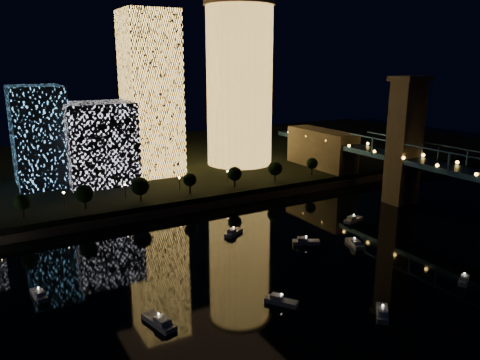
% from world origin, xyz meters
% --- Properties ---
extents(ground, '(520.00, 520.00, 0.00)m').
position_xyz_m(ground, '(0.00, 0.00, 0.00)').
color(ground, black).
rests_on(ground, ground).
extents(far_bank, '(420.00, 160.00, 5.00)m').
position_xyz_m(far_bank, '(0.00, 160.00, 2.50)').
color(far_bank, black).
rests_on(far_bank, ground).
extents(seawall, '(420.00, 6.00, 3.00)m').
position_xyz_m(seawall, '(0.00, 82.00, 1.50)').
color(seawall, '#6B5E4C').
rests_on(seawall, ground).
extents(tower_cylindrical, '(34.00, 34.00, 77.63)m').
position_xyz_m(tower_cylindrical, '(34.25, 126.86, 43.94)').
color(tower_cylindrical, '#FFBD51').
rests_on(tower_cylindrical, far_bank).
extents(tower_rectangular, '(22.53, 22.53, 71.68)m').
position_xyz_m(tower_rectangular, '(-10.76, 126.87, 40.84)').
color(tower_rectangular, '#FFBD51').
rests_on(tower_rectangular, far_bank).
extents(midrise_blocks, '(84.27, 37.55, 40.93)m').
position_xyz_m(midrise_blocks, '(-62.39, 124.78, 21.65)').
color(midrise_blocks, white).
rests_on(midrise_blocks, far_bank).
extents(motorboats, '(136.15, 80.96, 2.78)m').
position_xyz_m(motorboats, '(-9.01, 14.16, 0.81)').
color(motorboats, silver).
rests_on(motorboats, ground).
extents(esplanade_trees, '(165.06, 6.80, 8.90)m').
position_xyz_m(esplanade_trees, '(-28.43, 88.00, 10.47)').
color(esplanade_trees, black).
rests_on(esplanade_trees, far_bank).
extents(street_lamps, '(132.70, 0.70, 5.65)m').
position_xyz_m(street_lamps, '(-34.00, 94.00, 9.02)').
color(street_lamps, black).
rests_on(street_lamps, far_bank).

